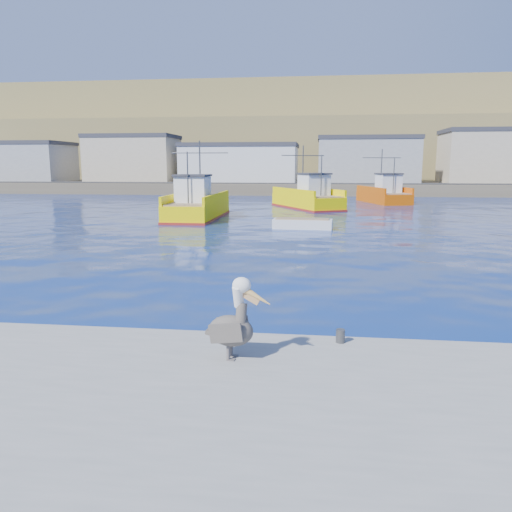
{
  "coord_description": "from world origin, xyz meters",
  "views": [
    {
      "loc": [
        2.43,
        -14.06,
        4.38
      ],
      "look_at": [
        0.35,
        2.88,
        1.24
      ],
      "focal_mm": 35.0,
      "sensor_mm": 36.0,
      "label": 1
    }
  ],
  "objects_px": {
    "boat_orange": "(384,194)",
    "pelican": "(233,324)",
    "trawler_yellow_b": "(308,199)",
    "skiff_mid": "(302,225)",
    "trawler_yellow_a": "(197,206)"
  },
  "relations": [
    {
      "from": "trawler_yellow_b",
      "to": "skiff_mid",
      "type": "bearing_deg",
      "value": -90.12
    },
    {
      "from": "trawler_yellow_b",
      "to": "pelican",
      "type": "relative_size",
      "value": 6.25
    },
    {
      "from": "trawler_yellow_b",
      "to": "boat_orange",
      "type": "relative_size",
      "value": 1.12
    },
    {
      "from": "boat_orange",
      "to": "skiff_mid",
      "type": "bearing_deg",
      "value": -109.14
    },
    {
      "from": "trawler_yellow_a",
      "to": "pelican",
      "type": "height_order",
      "value": "trawler_yellow_a"
    },
    {
      "from": "boat_orange",
      "to": "pelican",
      "type": "bearing_deg",
      "value": -100.56
    },
    {
      "from": "trawler_yellow_b",
      "to": "boat_orange",
      "type": "height_order",
      "value": "trawler_yellow_b"
    },
    {
      "from": "boat_orange",
      "to": "pelican",
      "type": "distance_m",
      "value": 50.89
    },
    {
      "from": "boat_orange",
      "to": "trawler_yellow_a",
      "type": "bearing_deg",
      "value": -132.45
    },
    {
      "from": "trawler_yellow_a",
      "to": "pelican",
      "type": "distance_m",
      "value": 31.91
    },
    {
      "from": "boat_orange",
      "to": "pelican",
      "type": "height_order",
      "value": "boat_orange"
    },
    {
      "from": "boat_orange",
      "to": "pelican",
      "type": "relative_size",
      "value": 5.59
    },
    {
      "from": "trawler_yellow_a",
      "to": "pelican",
      "type": "relative_size",
      "value": 6.19
    },
    {
      "from": "skiff_mid",
      "to": "pelican",
      "type": "xyz_separation_m",
      "value": [
        -0.64,
        -25.0,
        0.94
      ]
    },
    {
      "from": "trawler_yellow_a",
      "to": "skiff_mid",
      "type": "relative_size",
      "value": 2.54
    }
  ]
}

